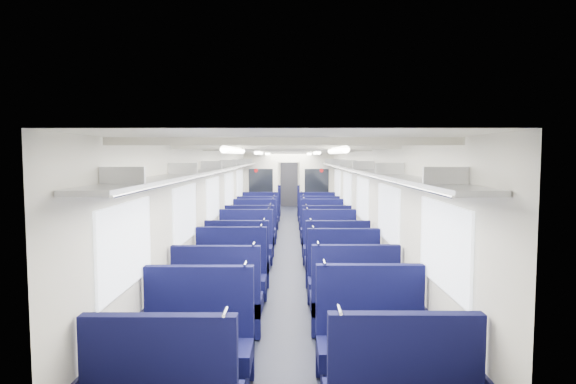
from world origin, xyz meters
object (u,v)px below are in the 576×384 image
at_px(seat_13, 326,240).
at_px(seat_19, 317,219).
at_px(end_door, 289,184).
at_px(seat_22, 266,207).
at_px(seat_4, 218,307).
at_px(seat_3, 372,348).
at_px(seat_21, 313,211).
at_px(seat_2, 197,351).
at_px(seat_10, 246,250).
at_px(seat_5, 353,305).
at_px(seat_11, 330,250).
at_px(seat_17, 319,225).
at_px(seat_14, 254,231).
at_px(seat_15, 322,231).
at_px(seat_6, 231,281).
at_px(seat_8, 238,265).
at_px(seat_16, 257,225).
at_px(seat_18, 260,219).
at_px(seat_12, 250,240).
at_px(seat_7, 344,284).
at_px(bulkhead, 289,187).
at_px(seat_9, 337,266).
at_px(seat_23, 312,207).
at_px(seat_20, 264,211).

distance_m(seat_13, seat_19, 3.41).
relative_size(end_door, seat_22, 1.70).
bearing_deg(seat_22, seat_4, -90.00).
xyz_separation_m(seat_3, seat_21, (0.00, 11.34, 0.00)).
relative_size(seat_2, seat_10, 1.00).
xyz_separation_m(seat_5, seat_22, (-1.66, 11.11, 0.00)).
distance_m(seat_11, seat_22, 7.85).
bearing_deg(seat_17, seat_5, -90.00).
height_order(seat_14, seat_22, same).
bearing_deg(seat_22, seat_17, -68.84).
distance_m(end_door, seat_15, 9.17).
distance_m(seat_14, seat_15, 1.66).
relative_size(seat_6, seat_8, 1.00).
distance_m(seat_6, seat_11, 2.86).
xyz_separation_m(seat_6, seat_16, (0.00, 5.65, 0.00)).
xyz_separation_m(seat_8, seat_18, (0.00, 5.79, 0.00)).
bearing_deg(seat_19, seat_4, -101.79).
relative_size(seat_12, seat_21, 1.00).
bearing_deg(seat_5, seat_7, 90.00).
height_order(seat_11, seat_14, same).
relative_size(seat_10, seat_16, 1.00).
relative_size(end_door, seat_8, 1.70).
bearing_deg(bulkhead, seat_2, -94.55).
relative_size(seat_19, seat_22, 1.00).
xyz_separation_m(seat_4, seat_5, (1.66, 0.06, 0.00)).
xyz_separation_m(bulkhead, seat_9, (0.83, -6.96, -0.87)).
bearing_deg(seat_9, seat_13, 90.00).
bearing_deg(seat_12, seat_4, -90.00).
bearing_deg(seat_23, seat_2, -97.59).
relative_size(end_door, seat_6, 1.70).
bearing_deg(seat_12, seat_15, 35.84).
bearing_deg(seat_16, seat_15, -32.68).
bearing_deg(bulkhead, seat_7, -84.15).
distance_m(seat_6, seat_22, 10.00).
relative_size(seat_4, seat_9, 1.00).
distance_m(bulkhead, seat_4, 9.21).
xyz_separation_m(end_door, seat_9, (0.83, -12.70, -0.64)).
bearing_deg(seat_23, seat_9, -90.00).
xyz_separation_m(seat_4, seat_18, (0.00, 7.96, 0.00)).
relative_size(seat_16, seat_20, 1.00).
xyz_separation_m(bulkhead, seat_13, (0.83, -4.59, -0.87)).
height_order(seat_9, seat_13, same).
xyz_separation_m(seat_5, seat_19, (0.00, 7.89, 0.00)).
distance_m(seat_6, seat_23, 10.10).
relative_size(seat_7, seat_22, 1.00).
relative_size(seat_12, seat_19, 1.00).
xyz_separation_m(bulkhead, seat_18, (-0.83, -1.17, -0.87)).
relative_size(seat_2, seat_11, 1.00).
bearing_deg(seat_2, seat_20, 90.00).
bearing_deg(seat_6, seat_15, 70.09).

